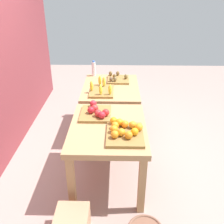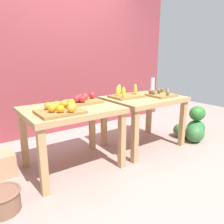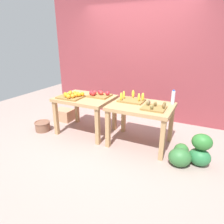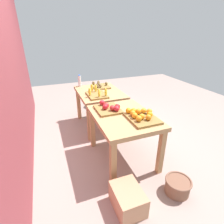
{
  "view_description": "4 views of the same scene",
  "coord_description": "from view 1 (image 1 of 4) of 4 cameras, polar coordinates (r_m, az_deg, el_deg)",
  "views": [
    {
      "loc": [
        -2.88,
        -0.09,
        2.09
      ],
      "look_at": [
        0.05,
        -0.03,
        0.57
      ],
      "focal_mm": 40.9,
      "sensor_mm": 36.0,
      "label": 1
    },
    {
      "loc": [
        -1.55,
        -2.17,
        1.28
      ],
      "look_at": [
        0.02,
        0.03,
        0.58
      ],
      "focal_mm": 34.46,
      "sensor_mm": 36.0,
      "label": 2
    },
    {
      "loc": [
        1.53,
        -3.08,
        1.78
      ],
      "look_at": [
        0.02,
        -0.03,
        0.53
      ],
      "focal_mm": 32.3,
      "sensor_mm": 36.0,
      "label": 3
    },
    {
      "loc": [
        -2.55,
        0.94,
        1.8
      ],
      "look_at": [
        -0.01,
        -0.04,
        0.53
      ],
      "focal_mm": 28.34,
      "sensor_mm": 36.0,
      "label": 4
    }
  ],
  "objects": [
    {
      "name": "orange_bin",
      "position": [
        2.52,
        2.73,
        -4.3
      ],
      "size": [
        0.46,
        0.37,
        0.11
      ],
      "color": "olive",
      "rests_on": "display_table_left"
    },
    {
      "name": "apple_bin",
      "position": [
        2.88,
        -3.51,
        -0.06
      ],
      "size": [
        0.4,
        0.34,
        0.11
      ],
      "color": "olive",
      "rests_on": "display_table_left"
    },
    {
      "name": "watermelon_pile",
      "position": [
        4.71,
        3.16,
        3.42
      ],
      "size": [
        0.63,
        0.56,
        0.5
      ],
      "color": "#286F3C",
      "rests_on": "ground_plane"
    },
    {
      "name": "ground_plane",
      "position": [
        3.56,
        -0.49,
        -8.6
      ],
      "size": [
        8.0,
        8.0,
        0.0
      ],
      "primitive_type": "plane",
      "color": "gray"
    },
    {
      "name": "kiwi_bin",
      "position": [
        3.92,
        1.25,
        7.43
      ],
      "size": [
        0.36,
        0.32,
        0.1
      ],
      "color": "olive",
      "rests_on": "display_table_right"
    },
    {
      "name": "water_bottle",
      "position": [
        4.11,
        -4.09,
        9.61
      ],
      "size": [
        0.06,
        0.06,
        0.25
      ],
      "color": "silver",
      "rests_on": "display_table_right"
    },
    {
      "name": "display_table_right",
      "position": [
        3.74,
        -0.27,
        4.26
      ],
      "size": [
        1.04,
        0.8,
        0.73
      ],
      "color": "tan",
      "rests_on": "ground_plane"
    },
    {
      "name": "banana_crate",
      "position": [
        3.49,
        -2.35,
        5.0
      ],
      "size": [
        0.44,
        0.32,
        0.17
      ],
      "color": "olive",
      "rests_on": "display_table_right"
    },
    {
      "name": "display_table_left",
      "position": [
        2.75,
        -0.89,
        -4.92
      ],
      "size": [
        1.04,
        0.8,
        0.73
      ],
      "color": "tan",
      "rests_on": "ground_plane"
    }
  ]
}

